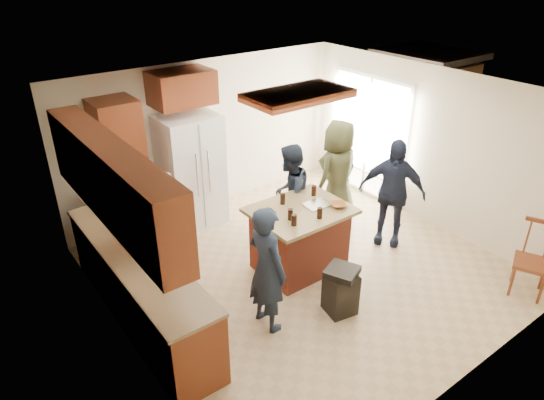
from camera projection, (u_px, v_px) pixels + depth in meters
room_shell at (416, 121)px, 9.91m from camera, size 8.00×5.20×5.00m
person_front_left at (267, 269)px, 5.48m from camera, size 0.44×0.59×1.58m
person_behind_left at (289, 195)px, 7.14m from camera, size 0.88×0.74×1.56m
person_behind_right at (338, 174)px, 7.57m from camera, size 0.92×0.67×1.74m
person_side_right at (392, 192)px, 7.11m from camera, size 0.96×1.08×1.65m
person_counter at (161, 239)px, 5.86m from camera, size 0.53×1.15×1.77m
left_cabinetry at (131, 253)px, 5.47m from camera, size 0.64×3.00×2.30m
back_wall_units at (138, 152)px, 7.04m from camera, size 1.80×0.60×2.45m
refrigerator at (191, 171)px, 7.62m from camera, size 0.90×0.76×1.80m
kitchen_island at (300, 238)px, 6.65m from camera, size 1.28×1.03×0.93m
island_items at (316, 206)px, 6.43m from camera, size 0.96×0.68×0.15m
trash_bin at (341, 290)px, 5.90m from camera, size 0.48×0.48×0.63m
spindle_chair at (532, 262)px, 6.17m from camera, size 0.56×0.56×0.99m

